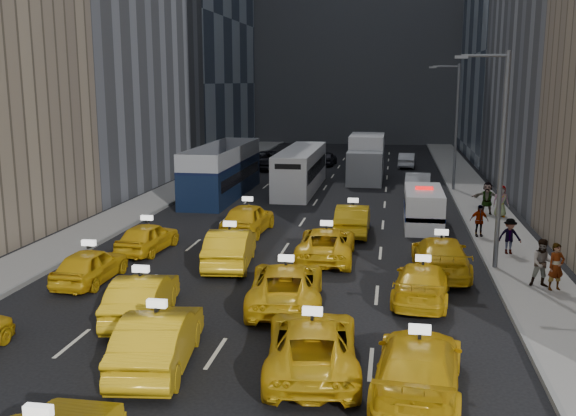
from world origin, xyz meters
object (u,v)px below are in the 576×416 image
Objects in this scene: nypd_van at (423,209)px; double_decker at (222,171)px; box_truck at (366,158)px; city_bus at (301,170)px; pedestrian_0 at (556,267)px.

nypd_van is 0.44× the size of double_decker.
box_truck is (9.43, 8.87, 0.04)m from double_decker.
box_truck is at bearing 55.50° from city_bus.
city_bus is (-8.30, 10.88, 0.48)m from nypd_van.
box_truck reaches higher than double_decker.
nypd_van is 11.47m from pedestrian_0.
double_decker is 6.77× the size of pedestrian_0.
city_bus is 1.49× the size of box_truck.
box_truck is at bearing 100.34° from nypd_van.
pedestrian_0 is (12.70, -21.47, -0.44)m from city_bus.
box_truck is at bearing 86.04° from pedestrian_0.
city_bus is at bearing 124.55° from nypd_van.
double_decker is 1.53× the size of box_truck.
double_decker is 1.03× the size of city_bus.
nypd_van is 2.96× the size of pedestrian_0.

